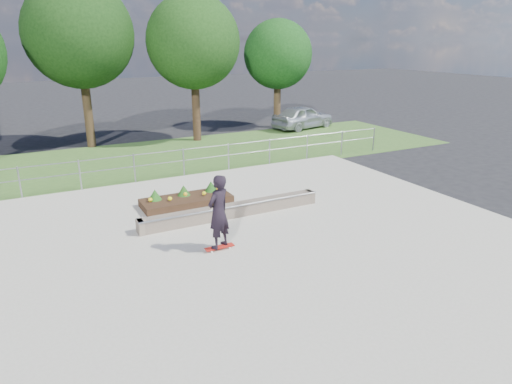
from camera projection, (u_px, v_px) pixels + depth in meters
ground at (275, 247)px, 12.44m from camera, size 120.00×120.00×0.00m
grass_verge at (160, 158)px, 21.69m from camera, size 30.00×8.00×0.02m
concrete_slab at (275, 246)px, 12.43m from camera, size 15.00×15.00×0.06m
fence at (184, 159)px, 18.50m from camera, size 20.06×0.06×1.20m
tree_mid_left at (79, 34)px, 22.18m from camera, size 5.25×5.25×8.25m
tree_mid_right at (193, 42)px, 23.86m from camera, size 4.90×4.90×7.70m
tree_far_right at (278, 55)px, 27.99m from camera, size 4.20×4.20×6.60m
grind_ledge at (233, 210)px, 14.34m from camera, size 6.00×0.44×0.43m
planter_bed at (186, 199)px, 15.44m from camera, size 3.00×1.20×0.61m
skateboarder at (219, 212)px, 11.80m from camera, size 0.86×0.75×2.06m
parked_car at (303, 117)px, 28.72m from camera, size 4.57×2.65×1.46m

